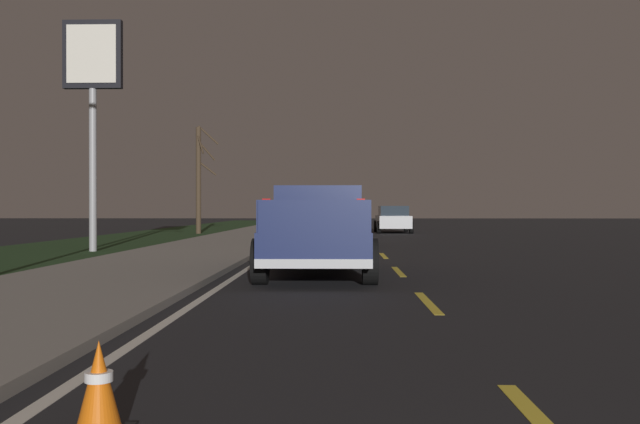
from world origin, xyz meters
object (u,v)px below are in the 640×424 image
(sedan_silver, at_px, (393,219))
(sedan_white, at_px, (334,220))
(sedan_tan, at_px, (330,224))
(bare_tree_far, at_px, (199,177))
(gas_price_sign, at_px, (93,77))
(pickup_truck, at_px, (318,231))
(traffic_cone_near, at_px, (99,389))

(sedan_silver, distance_m, sedan_white, 5.49)
(sedan_tan, bearing_deg, bare_tree_far, 32.19)
(gas_price_sign, height_order, bare_tree_far, gas_price_sign)
(pickup_truck, distance_m, gas_price_sign, 11.61)
(traffic_cone_near, bearing_deg, pickup_truck, -5.48)
(bare_tree_far, bearing_deg, gas_price_sign, 179.23)
(sedan_silver, xyz_separation_m, sedan_white, (-4.35, 3.35, 0.00))
(pickup_truck, distance_m, traffic_cone_near, 10.60)
(sedan_white, distance_m, sedan_tan, 9.36)
(pickup_truck, relative_size, traffic_cone_near, 9.37)
(sedan_silver, bearing_deg, traffic_cone_near, 172.75)
(gas_price_sign, bearing_deg, sedan_silver, -31.63)
(traffic_cone_near, bearing_deg, gas_price_sign, 19.79)
(pickup_truck, bearing_deg, traffic_cone_near, 174.52)
(sedan_white, distance_m, bare_tree_far, 8.22)
(sedan_white, xyz_separation_m, gas_price_sign, (-13.63, 7.72, 4.85))
(sedan_tan, xyz_separation_m, traffic_cone_near, (-22.30, 1.12, -0.50))
(traffic_cone_near, bearing_deg, sedan_tan, -2.89)
(sedan_tan, xyz_separation_m, gas_price_sign, (-4.26, 7.62, 4.85))
(pickup_truck, height_order, gas_price_sign, gas_price_sign)
(gas_price_sign, xyz_separation_m, bare_tree_far, (16.02, -0.22, -2.49))
(sedan_white, height_order, gas_price_sign, gas_price_sign)
(sedan_white, height_order, traffic_cone_near, sedan_white)
(sedan_silver, height_order, sedan_white, same)
(pickup_truck, bearing_deg, sedan_silver, -7.97)
(pickup_truck, height_order, sedan_tan, pickup_truck)
(bare_tree_far, bearing_deg, sedan_white, -107.67)
(bare_tree_far, xyz_separation_m, traffic_cone_near, (-34.05, -6.28, -2.86))
(pickup_truck, relative_size, gas_price_sign, 0.73)
(pickup_truck, xyz_separation_m, sedan_white, (21.13, -0.22, -0.13))
(pickup_truck, bearing_deg, gas_price_sign, 45.01)
(pickup_truck, xyz_separation_m, sedan_silver, (25.48, -3.57, -0.13))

